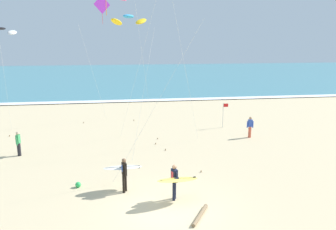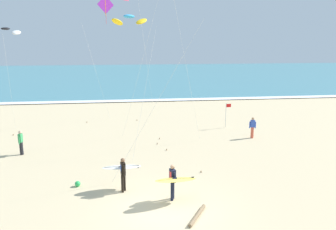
{
  "view_description": "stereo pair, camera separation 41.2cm",
  "coord_description": "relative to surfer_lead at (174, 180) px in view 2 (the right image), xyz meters",
  "views": [
    {
      "loc": [
        -2.0,
        -13.3,
        7.22
      ],
      "look_at": [
        0.63,
        4.43,
        3.19
      ],
      "focal_mm": 35.97,
      "sensor_mm": 36.0,
      "label": 1
    },
    {
      "loc": [
        -1.59,
        -13.36,
        7.22
      ],
      "look_at": [
        0.63,
        4.43,
        3.19
      ],
      "focal_mm": 35.97,
      "sensor_mm": 36.0,
      "label": 2
    }
  ],
  "objects": [
    {
      "name": "kite_arc_cobalt_far",
      "position": [
        -1.77,
        5.27,
        7.21
      ],
      "size": [
        2.94,
        4.27,
        8.56
      ],
      "color": "yellow",
      "rests_on": "ground"
    },
    {
      "name": "lifeguard_flag",
      "position": [
        6.17,
        12.43,
        0.22
      ],
      "size": [
        0.45,
        0.05,
        2.1
      ],
      "color": "silver",
      "rests_on": "ground"
    },
    {
      "name": "shoreline_foam",
      "position": [
        -0.44,
        25.92,
        -0.96
      ],
      "size": [
        160.0,
        1.59,
        0.01
      ],
      "primitive_type": "cube",
      "color": "white",
      "rests_on": "ocean_water"
    },
    {
      "name": "bystander_blue_top",
      "position": [
        7.25,
        9.29,
        -0.23
      ],
      "size": [
        0.5,
        0.22,
        1.59
      ],
      "color": "#D8593F",
      "rests_on": "ground"
    },
    {
      "name": "bystander_green_top",
      "position": [
        -8.81,
        7.52,
        -0.23
      ],
      "size": [
        0.22,
        0.5,
        1.59
      ],
      "color": "black",
      "rests_on": "ground"
    },
    {
      "name": "surfer_trailing",
      "position": [
        -2.32,
        1.46,
        -0.0
      ],
      "size": [
        1.98,
        1.07,
        1.71
      ],
      "color": "black",
      "rests_on": "ground"
    },
    {
      "name": "driftwood_log",
      "position": [
        0.76,
        -1.54,
        -0.97
      ],
      "size": [
        1.06,
        1.62,
        0.16
      ],
      "primitive_type": "cylinder",
      "rotation": [
        0.0,
        1.57,
        1.03
      ],
      "color": "#846B4C",
      "rests_on": "ground"
    },
    {
      "name": "kite_diamond_violet_close",
      "position": [
        -3.65,
        16.73,
        8.88
      ],
      "size": [
        2.7,
        1.49,
        10.94
      ],
      "color": "purple",
      "rests_on": "ground"
    },
    {
      "name": "ocean_water",
      "position": [
        -0.44,
        55.62,
        -1.0
      ],
      "size": [
        160.0,
        60.0,
        0.08
      ],
      "primitive_type": "cube",
      "color": "teal",
      "rests_on": "ground"
    },
    {
      "name": "surfer_lead",
      "position": [
        0.0,
        0.0,
        0.0
      ],
      "size": [
        2.08,
        1.16,
        1.71
      ],
      "color": "black",
      "rests_on": "ground"
    },
    {
      "name": "beach_ball",
      "position": [
        -4.59,
        2.15,
        -0.9
      ],
      "size": [
        0.28,
        0.28,
        0.28
      ],
      "primitive_type": "sphere",
      "color": "green",
      "rests_on": "ground"
    },
    {
      "name": "ground_plane",
      "position": [
        -0.44,
        -0.66,
        -1.04
      ],
      "size": [
        160.0,
        160.0,
        0.0
      ],
      "primitive_type": "plane",
      "color": "#D1BA8E"
    },
    {
      "name": "kite_arc_charcoal_low",
      "position": [
        -11.13,
        13.98,
        6.8
      ],
      "size": [
        2.29,
        2.45,
        8.14
      ],
      "color": "white",
      "rests_on": "ground"
    }
  ]
}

